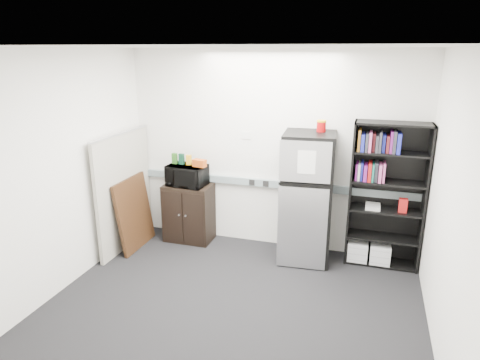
{
  "coord_description": "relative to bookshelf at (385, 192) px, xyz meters",
  "views": [
    {
      "loc": [
        1.27,
        -3.78,
        2.68
      ],
      "look_at": [
        -0.18,
        0.9,
        1.17
      ],
      "focal_mm": 32.0,
      "sensor_mm": 36.0,
      "label": 1
    }
  ],
  "objects": [
    {
      "name": "cabinet",
      "position": [
        -2.64,
        -0.07,
        -0.55
      ],
      "size": [
        0.67,
        0.45,
        0.84
      ],
      "color": "black",
      "rests_on": "floor"
    },
    {
      "name": "ceiling",
      "position": [
        -1.51,
        -1.57,
        1.73
      ],
      "size": [
        4.0,
        3.5,
        0.02
      ],
      "primitive_type": "cube",
      "color": "white",
      "rests_on": "wall_back"
    },
    {
      "name": "refrigerator",
      "position": [
        -0.94,
        -0.15,
        -0.13
      ],
      "size": [
        0.68,
        0.71,
        1.69
      ],
      "rotation": [
        0.0,
        0.0,
        0.08
      ],
      "color": "black",
      "rests_on": "floor"
    },
    {
      "name": "snack_box_a",
      "position": [
        -2.84,
        -0.05,
        0.23
      ],
      "size": [
        0.07,
        0.05,
        0.15
      ],
      "primitive_type": "cube",
      "rotation": [
        0.0,
        0.0,
        0.05
      ],
      "color": "#255618",
      "rests_on": "microwave"
    },
    {
      "name": "wall_right",
      "position": [
        0.49,
        -1.57,
        0.38
      ],
      "size": [
        0.02,
        3.5,
        2.7
      ],
      "primitive_type": "cube",
      "color": "white",
      "rests_on": "floor"
    },
    {
      "name": "snack_bag",
      "position": [
        -2.44,
        -0.1,
        0.21
      ],
      "size": [
        0.2,
        0.13,
        0.1
      ],
      "primitive_type": "cube",
      "rotation": [
        0.0,
        0.0,
        -0.21
      ],
      "color": "#BA4812",
      "rests_on": "microwave"
    },
    {
      "name": "bookshelf",
      "position": [
        0.0,
        0.0,
        0.0
      ],
      "size": [
        0.9,
        0.34,
        1.85
      ],
      "color": "black",
      "rests_on": "floor"
    },
    {
      "name": "electrical_raceway",
      "position": [
        -1.51,
        0.15,
        -0.07
      ],
      "size": [
        3.92,
        0.05,
        0.1
      ],
      "primitive_type": "cube",
      "color": "gray",
      "rests_on": "wall_back"
    },
    {
      "name": "coffee_can",
      "position": [
        -0.83,
        -0.02,
        0.8
      ],
      "size": [
        0.12,
        0.12,
        0.16
      ],
      "color": "#9F0708",
      "rests_on": "refrigerator"
    },
    {
      "name": "wall_left",
      "position": [
        -3.51,
        -1.57,
        0.38
      ],
      "size": [
        0.02,
        3.5,
        2.7
      ],
      "primitive_type": "cube",
      "color": "white",
      "rests_on": "floor"
    },
    {
      "name": "wall_note",
      "position": [
        -1.86,
        0.18,
        0.58
      ],
      "size": [
        0.14,
        0.0,
        0.1
      ],
      "primitive_type": "cube",
      "color": "white",
      "rests_on": "wall_back"
    },
    {
      "name": "wall_back",
      "position": [
        -1.51,
        0.18,
        0.38
      ],
      "size": [
        4.0,
        0.02,
        2.7
      ],
      "primitive_type": "cube",
      "color": "white",
      "rests_on": "floor"
    },
    {
      "name": "framed_poster",
      "position": [
        -3.28,
        -0.49,
        -0.47
      ],
      "size": [
        0.18,
        0.78,
        0.99
      ],
      "rotation": [
        0.0,
        -0.13,
        0.0
      ],
      "color": "#311F0D",
      "rests_on": "floor"
    },
    {
      "name": "cubicle_partition",
      "position": [
        -3.41,
        -0.49,
        -0.16
      ],
      "size": [
        0.06,
        1.3,
        1.62
      ],
      "color": "gray",
      "rests_on": "floor"
    },
    {
      "name": "microwave",
      "position": [
        -2.64,
        -0.08,
        0.01
      ],
      "size": [
        0.55,
        0.4,
        0.29
      ],
      "primitive_type": "imported",
      "rotation": [
        0.0,
        0.0,
        -0.07
      ],
      "color": "black",
      "rests_on": "cabinet"
    },
    {
      "name": "snack_box_c",
      "position": [
        -2.62,
        -0.05,
        0.23
      ],
      "size": [
        0.08,
        0.06,
        0.14
      ],
      "primitive_type": "cube",
      "rotation": [
        0.0,
        0.0,
        0.14
      ],
      "color": "gold",
      "rests_on": "microwave"
    },
    {
      "name": "snack_box_b",
      "position": [
        -2.74,
        -0.05,
        0.23
      ],
      "size": [
        0.07,
        0.05,
        0.15
      ],
      "primitive_type": "cube",
      "rotation": [
        0.0,
        0.0,
        -0.06
      ],
      "color": "#0B3421",
      "rests_on": "microwave"
    },
    {
      "name": "floor",
      "position": [
        -1.51,
        -1.57,
        -0.97
      ],
      "size": [
        4.0,
        4.0,
        0.0
      ],
      "primitive_type": "plane",
      "color": "black",
      "rests_on": "ground"
    }
  ]
}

